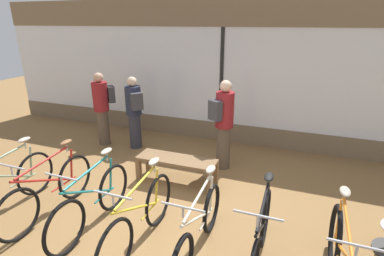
# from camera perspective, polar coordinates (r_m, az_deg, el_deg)

# --- Properties ---
(ground_plane) EXTENTS (24.00, 24.00, 0.00)m
(ground_plane) POSITION_cam_1_polar(r_m,az_deg,el_deg) (4.45, -7.38, -18.15)
(ground_plane) COLOR olive
(shop_back_wall) EXTENTS (12.00, 0.08, 3.20)m
(shop_back_wall) POSITION_cam_1_polar(r_m,az_deg,el_deg) (6.85, 5.73, 10.56)
(shop_back_wall) COLOR #7A664C
(shop_back_wall) RESTS_ON ground_plane
(bicycle_far_left) EXTENTS (0.46, 1.76, 1.04)m
(bicycle_far_left) POSITION_cam_1_polar(r_m,az_deg,el_deg) (5.30, -31.70, -9.41)
(bicycle_far_left) COLOR black
(bicycle_far_left) RESTS_ON ground_plane
(bicycle_left) EXTENTS (0.46, 1.79, 1.04)m
(bicycle_left) POSITION_cam_1_polar(r_m,az_deg,el_deg) (4.89, -25.46, -10.73)
(bicycle_left) COLOR black
(bicycle_left) RESTS_ON ground_plane
(bicycle_center_left) EXTENTS (0.46, 1.71, 1.03)m
(bicycle_center_left) POSITION_cam_1_polar(r_m,az_deg,el_deg) (4.41, -18.41, -13.29)
(bicycle_center_left) COLOR black
(bicycle_center_left) RESTS_ON ground_plane
(bicycle_center) EXTENTS (0.46, 1.79, 1.05)m
(bicycle_center) POSITION_cam_1_polar(r_m,az_deg,el_deg) (3.93, -9.90, -16.69)
(bicycle_center) COLOR black
(bicycle_center) RESTS_ON ground_plane
(bicycle_center_right) EXTENTS (0.46, 1.73, 1.01)m
(bicycle_center_right) POSITION_cam_1_polar(r_m,az_deg,el_deg) (3.78, 1.32, -18.76)
(bicycle_center_right) COLOR black
(bicycle_center_right) RESTS_ON ground_plane
(bicycle_right) EXTENTS (0.46, 1.72, 1.05)m
(bicycle_right) POSITION_cam_1_polar(r_m,az_deg,el_deg) (3.66, 12.84, -20.03)
(bicycle_right) COLOR black
(bicycle_right) RESTS_ON ground_plane
(display_bench) EXTENTS (1.40, 0.44, 0.48)m
(display_bench) POSITION_cam_1_polar(r_m,az_deg,el_deg) (5.24, -2.95, -6.67)
(display_bench) COLOR brown
(display_bench) RESTS_ON ground_plane
(customer_near_rack) EXTENTS (0.50, 0.56, 1.72)m
(customer_near_rack) POSITION_cam_1_polar(r_m,az_deg,el_deg) (5.62, 6.03, 1.06)
(customer_near_rack) COLOR brown
(customer_near_rack) RESTS_ON ground_plane
(customer_by_window) EXTENTS (0.55, 0.54, 1.67)m
(customer_by_window) POSITION_cam_1_polar(r_m,az_deg,el_deg) (7.04, -16.73, 3.91)
(customer_by_window) COLOR brown
(customer_by_window) RESTS_ON ground_plane
(customer_mid_floor) EXTENTS (0.55, 0.53, 1.61)m
(customer_mid_floor) POSITION_cam_1_polar(r_m,az_deg,el_deg) (6.67, -10.96, 3.23)
(customer_mid_floor) COLOR #2D2D38
(customer_mid_floor) RESTS_ON ground_plane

